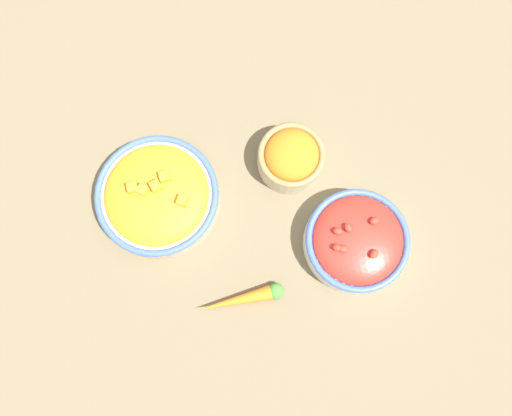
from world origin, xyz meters
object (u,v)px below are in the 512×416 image
Objects in this scene: loose_carrot at (243,299)px; bowl_cherry_tomatoes at (356,241)px; bowl_squash at (158,196)px; bowl_carrots at (291,157)px.

bowl_cherry_tomatoes is at bearing -166.75° from loose_carrot.
bowl_squash is 1.81× the size of bowl_carrots.
loose_carrot is (-0.24, 0.03, -0.02)m from bowl_squash.
bowl_squash is at bearing -63.18° from loose_carrot.
loose_carrot is at bearing 68.60° from bowl_cherry_tomatoes.
loose_carrot is at bearing 112.98° from bowl_carrots.
bowl_cherry_tomatoes reaches higher than loose_carrot.
bowl_carrots is (-0.13, -0.21, 0.01)m from bowl_squash.
bowl_cherry_tomatoes is 0.37m from bowl_squash.
bowl_cherry_tomatoes is 0.19m from bowl_carrots.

